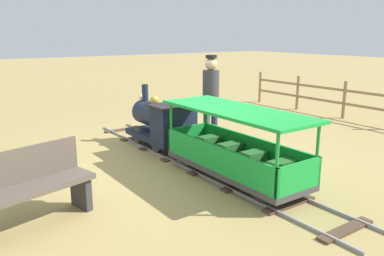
% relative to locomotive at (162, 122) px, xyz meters
% --- Properties ---
extents(ground_plane, '(60.00, 60.00, 0.00)m').
position_rel_locomotive_xyz_m(ground_plane, '(0.00, -0.86, -0.48)').
color(ground_plane, '#A38C51').
extents(track, '(0.79, 6.05, 0.04)m').
position_rel_locomotive_xyz_m(track, '(0.00, -1.02, -0.47)').
color(track, gray).
rests_on(track, ground_plane).
extents(locomotive, '(0.75, 1.45, 1.04)m').
position_rel_locomotive_xyz_m(locomotive, '(0.00, 0.00, 0.00)').
color(locomotive, '#192338').
rests_on(locomotive, ground_plane).
extents(passenger_car, '(0.85, 2.35, 0.97)m').
position_rel_locomotive_xyz_m(passenger_car, '(0.00, -1.92, -0.06)').
color(passenger_car, '#3F3F3F').
rests_on(passenger_car, ground_plane).
extents(conductor_person, '(0.30, 0.30, 1.62)m').
position_rel_locomotive_xyz_m(conductor_person, '(0.90, -0.22, 0.47)').
color(conductor_person, '#282D47').
rests_on(conductor_person, ground_plane).
extents(park_bench, '(1.36, 0.71, 0.82)m').
position_rel_locomotive_xyz_m(park_bench, '(-2.59, -1.65, -0.07)').
color(park_bench, brown).
rests_on(park_bench, ground_plane).
extents(fence_section, '(0.08, 7.13, 0.90)m').
position_rel_locomotive_xyz_m(fence_section, '(4.87, -1.02, 0.00)').
color(fence_section, '#93754C').
rests_on(fence_section, ground_plane).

